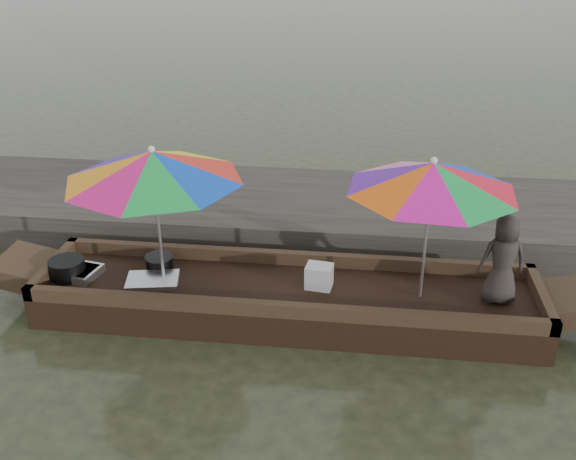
# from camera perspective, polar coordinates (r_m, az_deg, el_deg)

# --- Properties ---
(water) EXTENTS (80.00, 80.00, 0.00)m
(water) POSITION_cam_1_polar(r_m,az_deg,el_deg) (7.16, -0.10, -7.57)
(water) COLOR black
(water) RESTS_ON ground
(dock) EXTENTS (22.00, 2.20, 0.50)m
(dock) POSITION_cam_1_polar(r_m,az_deg,el_deg) (8.96, 1.62, 1.50)
(dock) COLOR #2D2B26
(dock) RESTS_ON ground
(boat_hull) EXTENTS (5.41, 1.20, 0.35)m
(boat_hull) POSITION_cam_1_polar(r_m,az_deg,el_deg) (7.07, -0.10, -6.38)
(boat_hull) COLOR black
(boat_hull) RESTS_ON water
(cooking_pot) EXTENTS (0.40, 0.40, 0.21)m
(cooking_pot) POSITION_cam_1_polar(r_m,az_deg,el_deg) (7.55, -19.03, -3.25)
(cooking_pot) COLOR black
(cooking_pot) RESTS_ON boat_hull
(tray_crayfish) EXTENTS (0.63, 0.49, 0.09)m
(tray_crayfish) POSITION_cam_1_polar(r_m,az_deg,el_deg) (7.59, -18.48, -3.50)
(tray_crayfish) COLOR silver
(tray_crayfish) RESTS_ON boat_hull
(tray_scallop) EXTENTS (0.62, 0.49, 0.06)m
(tray_scallop) POSITION_cam_1_polar(r_m,az_deg,el_deg) (7.20, -11.94, -4.43)
(tray_scallop) COLOR silver
(tray_scallop) RESTS_ON boat_hull
(charcoal_grill) EXTENTS (0.30, 0.30, 0.14)m
(charcoal_grill) POSITION_cam_1_polar(r_m,az_deg,el_deg) (7.46, -11.36, -2.87)
(charcoal_grill) COLOR black
(charcoal_grill) RESTS_ON boat_hull
(supply_bag) EXTENTS (0.31, 0.25, 0.26)m
(supply_bag) POSITION_cam_1_polar(r_m,az_deg,el_deg) (6.94, 2.78, -4.13)
(supply_bag) COLOR silver
(supply_bag) RESTS_ON boat_hull
(vendor) EXTENTS (0.52, 0.37, 0.98)m
(vendor) POSITION_cam_1_polar(r_m,az_deg,el_deg) (6.87, 18.56, -2.49)
(vendor) COLOR #2E2925
(vendor) RESTS_ON boat_hull
(umbrella_bow) EXTENTS (1.90, 1.90, 1.55)m
(umbrella_bow) POSITION_cam_1_polar(r_m,az_deg,el_deg) (6.90, -11.49, 1.17)
(umbrella_bow) COLOR red
(umbrella_bow) RESTS_ON boat_hull
(umbrella_stern) EXTENTS (2.15, 2.15, 1.55)m
(umbrella_stern) POSITION_cam_1_polar(r_m,az_deg,el_deg) (6.61, 12.23, -0.05)
(umbrella_stern) COLOR blue
(umbrella_stern) RESTS_ON boat_hull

